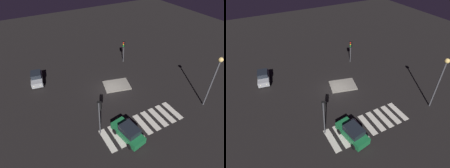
% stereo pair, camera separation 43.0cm
% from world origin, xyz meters
% --- Properties ---
extents(ground_plane, '(80.00, 80.00, 0.00)m').
position_xyz_m(ground_plane, '(0.00, 0.00, 0.00)').
color(ground_plane, black).
extents(traffic_island, '(4.27, 3.60, 0.18)m').
position_xyz_m(traffic_island, '(1.04, 0.46, 0.09)').
color(traffic_island, gray).
rests_on(traffic_island, ground).
extents(car_silver, '(2.19, 3.83, 1.60)m').
position_xyz_m(car_silver, '(-8.94, 6.98, 0.78)').
color(car_silver, '#9EA0A5').
rests_on(car_silver, ground).
extents(car_green, '(2.30, 4.08, 1.70)m').
position_xyz_m(car_green, '(-2.48, -8.02, 0.84)').
color(car_green, '#196B38').
rests_on(car_green, ground).
extents(traffic_light_north, '(0.54, 0.53, 3.97)m').
position_xyz_m(traffic_light_north, '(5.40, 5.77, 3.01)').
color(traffic_light_north, '#47474C').
rests_on(traffic_light_north, ground).
extents(traffic_light_south, '(0.54, 0.53, 4.51)m').
position_xyz_m(traffic_light_south, '(-4.77, -6.00, 3.42)').
color(traffic_light_south, '#47474C').
rests_on(traffic_light_south, ground).
extents(street_lamp, '(0.56, 0.56, 6.96)m').
position_xyz_m(street_lamp, '(8.90, -8.46, 4.81)').
color(street_lamp, '#47474C').
rests_on(street_lamp, ground).
extents(crosswalk_near, '(9.90, 3.20, 0.02)m').
position_xyz_m(crosswalk_near, '(0.00, -7.35, 0.01)').
color(crosswalk_near, silver).
rests_on(crosswalk_near, ground).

